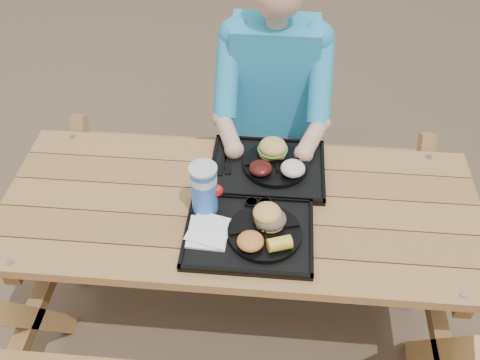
{
  "coord_description": "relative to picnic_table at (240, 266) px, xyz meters",
  "views": [
    {
      "loc": [
        0.12,
        -1.37,
        2.2
      ],
      "look_at": [
        0.0,
        0.0,
        0.88
      ],
      "focal_mm": 40.0,
      "sensor_mm": 36.0,
      "label": 1
    }
  ],
  "objects": [
    {
      "name": "picnic_table",
      "position": [
        0.0,
        0.0,
        0.0
      ],
      "size": [
        1.8,
        1.49,
        0.75
      ],
      "primitive_type": null,
      "color": "#999999",
      "rests_on": "ground"
    },
    {
      "name": "burger",
      "position": [
        0.11,
        0.26,
        0.47
      ],
      "size": [
        0.11,
        0.11,
        0.1
      ],
      "primitive_type": null,
      "color": "#E2AE50",
      "rests_on": "plate_far"
    },
    {
      "name": "diner",
      "position": [
        0.09,
        0.68,
        0.27
      ],
      "size": [
        0.48,
        0.84,
        1.28
      ],
      "primitive_type": null,
      "color": "#1CB8C9",
      "rests_on": "ground"
    },
    {
      "name": "tray_far",
      "position": [
        0.09,
        0.19,
        0.39
      ],
      "size": [
        0.45,
        0.35,
        0.02
      ],
      "primitive_type": "cube",
      "color": "black",
      "rests_on": "picnic_table"
    },
    {
      "name": "condiment_bbq",
      "position": [
        0.04,
        -0.02,
        0.41
      ],
      "size": [
        0.05,
        0.05,
        0.03
      ],
      "primitive_type": "cylinder",
      "color": "#320C05",
      "rests_on": "tray_near"
    },
    {
      "name": "plate_near",
      "position": [
        0.1,
        -0.15,
        0.41
      ],
      "size": [
        0.26,
        0.26,
        0.02
      ],
      "primitive_type": "cylinder",
      "color": "black",
      "rests_on": "tray_near"
    },
    {
      "name": "condiment_mustard",
      "position": [
        0.09,
        -0.02,
        0.41
      ],
      "size": [
        0.05,
        0.05,
        0.03
      ],
      "primitive_type": "cylinder",
      "color": "yellow",
      "rests_on": "tray_near"
    },
    {
      "name": "mac_cheese",
      "position": [
        0.05,
        -0.22,
        0.44
      ],
      "size": [
        0.09,
        0.09,
        0.05
      ],
      "primitive_type": "ellipsoid",
      "color": "orange",
      "rests_on": "plate_near"
    },
    {
      "name": "soda_cup",
      "position": [
        -0.12,
        -0.05,
        0.49
      ],
      "size": [
        0.09,
        0.09,
        0.19
      ],
      "primitive_type": "cylinder",
      "color": "blue",
      "rests_on": "tray_near"
    },
    {
      "name": "baked_beans",
      "position": [
        0.07,
        0.14,
        0.44
      ],
      "size": [
        0.09,
        0.09,
        0.04
      ],
      "primitive_type": "ellipsoid",
      "color": "#43100D",
      "rests_on": "plate_far"
    },
    {
      "name": "tray_near",
      "position": [
        0.04,
        -0.15,
        0.39
      ],
      "size": [
        0.45,
        0.35,
        0.02
      ],
      "primitive_type": "cube",
      "color": "black",
      "rests_on": "picnic_table"
    },
    {
      "name": "potato_salad",
      "position": [
        0.19,
        0.15,
        0.44
      ],
      "size": [
        0.1,
        0.1,
        0.05
      ],
      "primitive_type": "ellipsoid",
      "color": "white",
      "rests_on": "plate_far"
    },
    {
      "name": "corn_cob",
      "position": [
        0.15,
        -0.23,
        0.44
      ],
      "size": [
        0.1,
        0.1,
        0.05
      ],
      "primitive_type": null,
      "rotation": [
        0.0,
        0.0,
        0.34
      ],
      "color": "yellow",
      "rests_on": "plate_near"
    },
    {
      "name": "napkin_stack",
      "position": [
        -0.1,
        -0.17,
        0.4
      ],
      "size": [
        0.15,
        0.15,
        0.02
      ],
      "primitive_type": "cube",
      "rotation": [
        0.0,
        0.0,
        -0.04
      ],
      "color": "white",
      "rests_on": "tray_near"
    },
    {
      "name": "ground",
      "position": [
        0.0,
        0.0,
        -0.38
      ],
      "size": [
        60.0,
        60.0,
        0.0
      ],
      "primitive_type": "plane",
      "color": "#999999",
      "rests_on": "ground"
    },
    {
      "name": "sandwich",
      "position": [
        0.12,
        -0.12,
        0.47
      ],
      "size": [
        0.11,
        0.11,
        0.11
      ],
      "primitive_type": null,
      "color": "#E8B652",
      "rests_on": "plate_near"
    },
    {
      "name": "plate_far",
      "position": [
        0.12,
        0.2,
        0.41
      ],
      "size": [
        0.26,
        0.26,
        0.02
      ],
      "primitive_type": "cylinder",
      "color": "black",
      "rests_on": "tray_far"
    },
    {
      "name": "cutlery_far",
      "position": [
        -0.07,
        0.21,
        0.4
      ],
      "size": [
        0.04,
        0.14,
        0.01
      ],
      "primitive_type": "cube",
      "rotation": [
        0.0,
        0.0,
        0.11
      ],
      "color": "black",
      "rests_on": "tray_far"
    }
  ]
}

